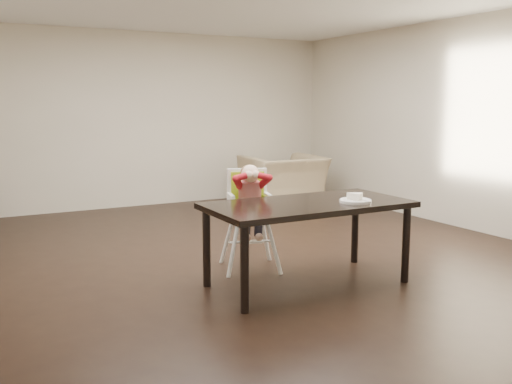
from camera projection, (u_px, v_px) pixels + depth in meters
The scene contains 6 objects.
ground at pixel (258, 255), 6.12m from camera, with size 7.00×7.00×0.00m, color black.
room_walls at pixel (258, 79), 5.83m from camera, with size 6.02×7.02×2.71m.
dining_table at pixel (308, 211), 5.04m from camera, with size 1.80×0.90×0.75m.
high_chair at pixel (249, 195), 5.54m from camera, with size 0.54×0.54×1.03m.
plate at pixel (356, 199), 5.02m from camera, with size 0.34×0.34×0.08m.
armchair at pixel (283, 172), 9.14m from camera, with size 1.18×0.77×1.03m, color tan.
Camera 1 is at (-2.82, -5.22, 1.62)m, focal length 40.00 mm.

